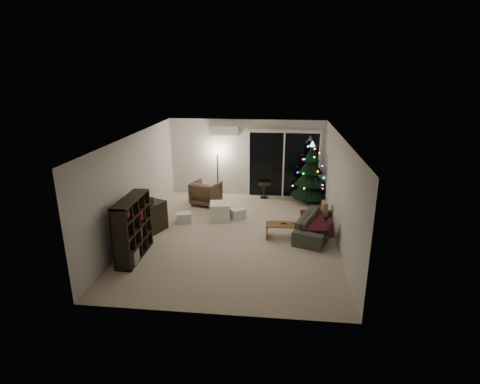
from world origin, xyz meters
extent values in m
plane|color=beige|center=(0.00, 0.00, 0.00)|extent=(6.50, 6.50, 0.00)
plane|color=white|center=(0.00, 0.00, 2.50)|extent=(6.50, 6.50, 0.00)
cube|color=silver|center=(0.00, 3.25, 1.25)|extent=(5.00, 0.02, 2.50)
cube|color=silver|center=(0.00, -3.25, 1.25)|extent=(5.00, 0.02, 2.50)
cube|color=silver|center=(-2.50, 0.00, 1.25)|extent=(0.02, 6.50, 2.50)
cube|color=silver|center=(2.50, 0.00, 1.25)|extent=(0.02, 6.50, 2.50)
cube|color=black|center=(1.20, 3.23, 1.05)|extent=(2.20, 0.02, 2.10)
cube|color=white|center=(-0.70, 3.13, 2.15)|extent=(0.90, 0.22, 0.28)
cube|color=#3F3833|center=(1.20, 3.75, -0.05)|extent=(2.60, 1.00, 0.10)
cube|color=white|center=(1.20, 4.15, 0.50)|extent=(2.20, 0.06, 1.00)
cube|color=black|center=(-2.25, -0.22, 0.38)|extent=(0.90, 1.31, 0.77)
cube|color=black|center=(-2.25, -0.22, 0.85)|extent=(0.39, 0.46, 0.16)
imported|color=#453A29|center=(-1.16, 2.17, 0.37)|extent=(0.99, 1.00, 0.73)
cube|color=white|center=(-0.53, 0.97, 0.24)|extent=(0.62, 0.62, 0.49)
cube|color=white|center=(-1.48, 0.66, 0.14)|extent=(0.46, 0.39, 0.28)
cube|color=white|center=(-0.05, 1.12, 0.14)|extent=(0.49, 0.47, 0.28)
cylinder|color=black|center=(0.61, 2.97, 0.24)|extent=(0.50, 0.50, 0.48)
cylinder|color=black|center=(-0.91, 2.92, 0.78)|extent=(0.25, 0.25, 1.55)
imported|color=#3B4032|center=(2.05, 0.22, 0.27)|extent=(1.30, 1.98, 0.54)
cube|color=#3C0F1A|center=(1.95, 0.22, 0.39)|extent=(0.58, 1.33, 0.04)
cube|color=olive|center=(2.30, 0.87, 0.49)|extent=(0.14, 0.36, 0.35)
cube|color=#3C0F1A|center=(2.30, -0.43, 0.49)|extent=(0.13, 0.36, 0.35)
cube|color=black|center=(1.22, -0.05, 0.38)|extent=(0.15, 0.04, 0.02)
cube|color=slate|center=(1.47, 0.00, 0.38)|extent=(0.14, 0.08, 0.02)
cone|color=black|center=(2.04, 2.72, 0.97)|extent=(1.49, 1.49, 1.95)
camera|label=1|loc=(1.06, -8.61, 3.99)|focal=28.00mm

